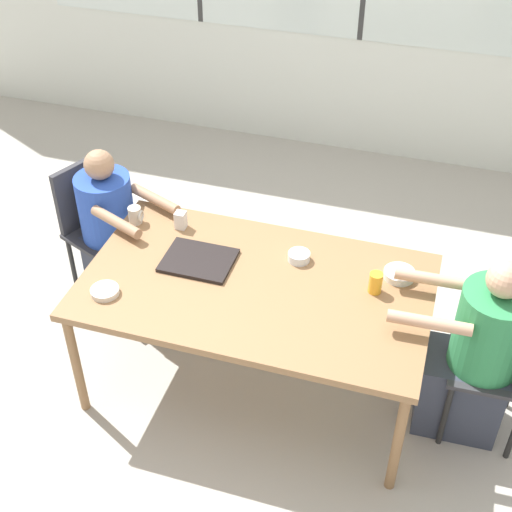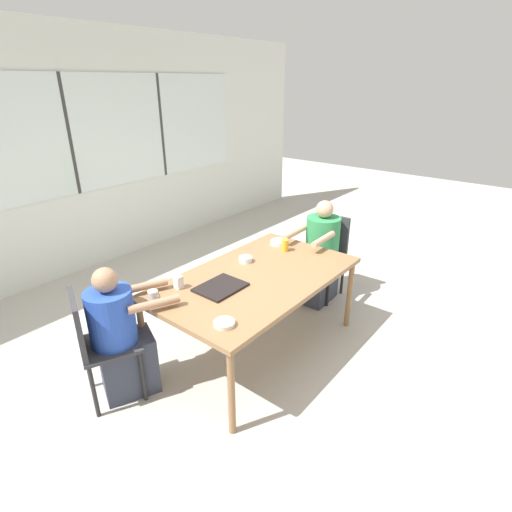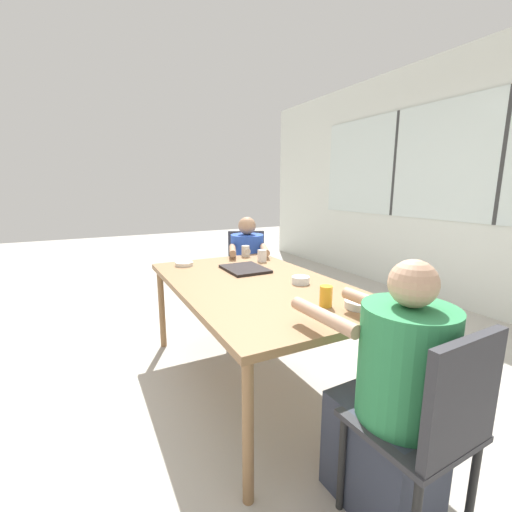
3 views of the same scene
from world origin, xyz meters
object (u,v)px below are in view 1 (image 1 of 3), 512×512
at_px(coffee_mug, 135,215).
at_px(juice_glass, 375,283).
at_px(chair_for_woman_green_shirt, 95,218).
at_px(bowl_white_shallow, 299,257).
at_px(bowl_cereal, 105,291).
at_px(milk_carton_small, 181,220).
at_px(person_man_blue_shirt, 474,358).
at_px(person_woman_green_shirt, 115,238).
at_px(bowl_fruit, 399,274).

distance_m(coffee_mug, juice_glass, 1.40).
height_order(chair_for_woman_green_shirt, coffee_mug, chair_for_woman_green_shirt).
height_order(bowl_white_shallow, bowl_cereal, bowl_white_shallow).
bearing_deg(bowl_white_shallow, chair_for_woman_green_shirt, 169.40).
relative_size(juice_glass, milk_carton_small, 1.11).
relative_size(person_man_blue_shirt, bowl_cereal, 7.66).
distance_m(person_man_blue_shirt, coffee_mug, 1.96).
bearing_deg(chair_for_woman_green_shirt, person_woman_green_shirt, 90.00).
bearing_deg(bowl_white_shallow, bowl_cereal, -147.69).
height_order(person_man_blue_shirt, coffee_mug, person_man_blue_shirt).
distance_m(person_man_blue_shirt, milk_carton_small, 1.71).
bearing_deg(person_woman_green_shirt, coffee_mug, 83.80).
distance_m(chair_for_woman_green_shirt, person_woman_green_shirt, 0.18).
xyz_separation_m(bowl_white_shallow, bowl_cereal, (-0.86, -0.54, -0.01)).
bearing_deg(chair_for_woman_green_shirt, milk_carton_small, 98.50).
relative_size(person_woman_green_shirt, milk_carton_small, 10.35).
bearing_deg(milk_carton_small, person_man_blue_shirt, -10.05).
bearing_deg(juice_glass, chair_for_woman_green_shirt, 167.84).
xyz_separation_m(person_man_blue_shirt, bowl_cereal, (-1.82, -0.33, 0.25)).
bearing_deg(juice_glass, bowl_white_shallow, 163.00).
relative_size(milk_carton_small, bowl_fruit, 0.64).
bearing_deg(bowl_white_shallow, person_man_blue_shirt, -12.19).
distance_m(bowl_white_shallow, bowl_cereal, 1.01).
xyz_separation_m(person_man_blue_shirt, bowl_white_shallow, (-0.96, 0.21, 0.26)).
bearing_deg(bowl_fruit, bowl_cereal, -157.96).
distance_m(coffee_mug, milk_carton_small, 0.26).
bearing_deg(coffee_mug, bowl_fruit, -1.57).
xyz_separation_m(coffee_mug, milk_carton_small, (0.26, 0.03, 0.00)).
bearing_deg(bowl_cereal, milk_carton_small, 76.15).
xyz_separation_m(bowl_cereal, bowl_fruit, (1.38, 0.56, 0.00)).
xyz_separation_m(juice_glass, bowl_white_shallow, (-0.42, 0.13, -0.03)).
bearing_deg(juice_glass, bowl_cereal, -162.14).
bearing_deg(juice_glass, bowl_fruit, 55.40).
height_order(person_woman_green_shirt, bowl_cereal, person_woman_green_shirt).
xyz_separation_m(person_man_blue_shirt, coffee_mug, (-1.92, 0.27, 0.29)).
bearing_deg(chair_for_woman_green_shirt, bowl_white_shallow, 102.21).
bearing_deg(coffee_mug, juice_glass, -7.70).
xyz_separation_m(person_woman_green_shirt, bowl_white_shallow, (1.20, -0.19, 0.28)).
distance_m(person_woman_green_shirt, juice_glass, 1.68).
xyz_separation_m(chair_for_woman_green_shirt, bowl_fruit, (1.88, -0.24, 0.21)).
xyz_separation_m(person_woman_green_shirt, bowl_fruit, (1.72, -0.17, 0.27)).
relative_size(person_man_blue_shirt, bowl_white_shallow, 9.41).
xyz_separation_m(person_woman_green_shirt, milk_carton_small, (0.49, -0.10, 0.30)).
relative_size(bowl_white_shallow, bowl_fruit, 0.73).
height_order(juice_glass, bowl_fruit, juice_glass).
xyz_separation_m(chair_for_woman_green_shirt, coffee_mug, (0.39, -0.20, 0.24)).
height_order(chair_for_woman_green_shirt, bowl_fruit, chair_for_woman_green_shirt).
height_order(person_woman_green_shirt, person_man_blue_shirt, person_man_blue_shirt).
height_order(milk_carton_small, bowl_fruit, milk_carton_small).
height_order(person_woman_green_shirt, coffee_mug, person_woman_green_shirt).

